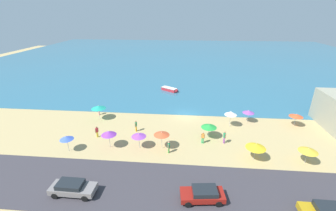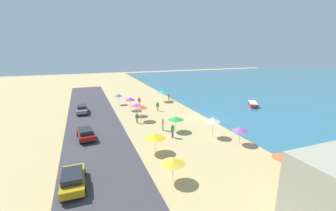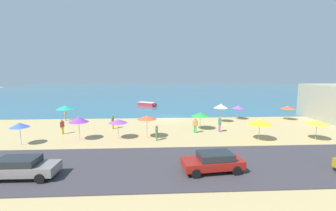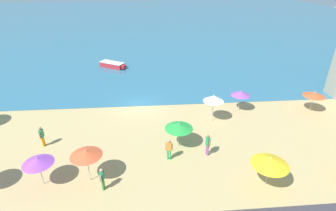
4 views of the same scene
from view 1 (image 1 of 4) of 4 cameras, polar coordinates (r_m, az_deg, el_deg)
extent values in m
plane|color=tan|center=(39.85, 4.63, -2.49)|extent=(160.00, 160.00, 0.00)
cube|color=#306B87|center=(92.61, 5.13, 12.20)|extent=(150.00, 110.00, 0.05)
cube|color=#3A373D|center=(24.78, 3.98, -20.47)|extent=(80.00, 8.00, 0.06)
cylinder|color=#B2B2B7|center=(39.25, 19.57, -2.85)|extent=(0.05, 0.05, 1.72)
cone|color=purple|center=(38.84, 19.77, -1.48)|extent=(1.89, 1.89, 0.44)
sphere|color=silver|center=(38.74, 19.82, -1.14)|extent=(0.08, 0.08, 0.08)
cylinder|color=#B2B2B7|center=(30.58, -7.33, -9.16)|extent=(0.05, 0.05, 1.78)
cone|color=purple|center=(30.05, -7.43, -7.48)|extent=(1.96, 1.96, 0.40)
sphere|color=silver|center=(29.93, -7.45, -7.11)|extent=(0.08, 0.08, 0.08)
cylinder|color=#B2B2B7|center=(41.05, 29.52, -3.48)|extent=(0.05, 0.05, 1.73)
cone|color=#EE542A|center=(40.67, 29.79, -2.19)|extent=(2.07, 2.07, 0.40)
sphere|color=silver|center=(40.58, 29.85, -1.90)|extent=(0.08, 0.08, 0.08)
cylinder|color=#B2B2B7|center=(30.13, -1.60, -9.12)|extent=(0.05, 0.05, 2.12)
cone|color=#DA572F|center=(29.51, -1.62, -7.15)|extent=(2.07, 2.07, 0.37)
sphere|color=silver|center=(29.40, -1.63, -6.78)|extent=(0.08, 0.08, 0.08)
cylinder|color=#B2B2B7|center=(30.16, 21.13, -11.27)|extent=(0.05, 0.05, 1.72)
cone|color=yellow|center=(29.59, 21.43, -9.54)|extent=(2.41, 2.41, 0.53)
sphere|color=silver|center=(29.45, 21.51, -9.06)|extent=(0.08, 0.08, 0.08)
cylinder|color=#B2B2B7|center=(32.44, -24.06, -9.13)|extent=(0.05, 0.05, 1.81)
cone|color=#4262D3|center=(31.92, -24.37, -7.47)|extent=(1.75, 1.75, 0.45)
sphere|color=silver|center=(31.80, -24.45, -7.07)|extent=(0.08, 0.08, 0.08)
cylinder|color=#B2B2B7|center=(33.13, 10.25, -6.72)|extent=(0.05, 0.05, 1.73)
cone|color=green|center=(32.64, 10.38, -5.15)|extent=(2.23, 2.23, 0.41)
sphere|color=silver|center=(32.53, 10.40, -4.79)|extent=(0.08, 0.08, 0.08)
cylinder|color=#B2B2B7|center=(32.18, 31.69, -11.11)|extent=(0.05, 0.05, 1.72)
cone|color=gold|center=(31.67, 32.07, -9.54)|extent=(2.18, 2.18, 0.43)
sphere|color=silver|center=(31.56, 32.17, -9.16)|extent=(0.08, 0.08, 0.08)
cylinder|color=#B2B2B7|center=(36.86, 15.47, -3.68)|extent=(0.05, 0.05, 2.11)
cone|color=white|center=(36.33, 15.68, -1.87)|extent=(1.92, 1.92, 0.55)
sphere|color=silver|center=(36.20, 15.73, -1.43)|extent=(0.08, 0.08, 0.08)
cylinder|color=#B2B2B7|center=(39.65, -17.04, -2.01)|extent=(0.05, 0.05, 2.03)
cone|color=teal|center=(39.17, -17.24, -0.39)|extent=(2.40, 2.40, 0.50)
sphere|color=silver|center=(39.07, -17.29, -0.01)|extent=(0.08, 0.08, 0.08)
cylinder|color=#B2B2B7|center=(31.39, -14.60, -8.67)|extent=(0.05, 0.05, 1.96)
cone|color=purple|center=(30.80, -14.82, -6.76)|extent=(2.00, 2.00, 0.54)
sphere|color=silver|center=(30.66, -14.88, -6.27)|extent=(0.08, 0.08, 0.08)
cylinder|color=#9D4BA4|center=(32.42, 14.10, -8.65)|extent=(0.14, 0.14, 0.89)
cylinder|color=#9D4BA4|center=(32.55, 13.96, -8.49)|extent=(0.14, 0.14, 0.89)
cube|color=#288D59|center=(32.09, 14.17, -7.36)|extent=(0.32, 0.41, 0.70)
sphere|color=#A3694C|center=(31.86, 14.25, -6.61)|extent=(0.22, 0.22, 0.22)
cylinder|color=#A3694C|center=(31.93, 14.35, -7.64)|extent=(0.09, 0.09, 0.63)
cylinder|color=#A3694C|center=(32.30, 13.97, -7.23)|extent=(0.09, 0.09, 0.63)
cylinder|color=#23AF5C|center=(31.89, 8.61, -8.76)|extent=(0.14, 0.14, 0.86)
cylinder|color=#23AF5C|center=(31.88, 8.93, -8.79)|extent=(0.14, 0.14, 0.86)
cube|color=orange|center=(31.49, 8.85, -7.57)|extent=(0.39, 0.27, 0.68)
sphere|color=tan|center=(31.26, 8.91, -6.83)|extent=(0.22, 0.22, 0.22)
cylinder|color=tan|center=(31.53, 8.41, -7.61)|extent=(0.09, 0.09, 0.61)
cylinder|color=tan|center=(31.50, 9.29, -7.70)|extent=(0.09, 0.09, 0.61)
cylinder|color=orange|center=(34.73, -8.14, -5.91)|extent=(0.14, 0.14, 0.86)
cylinder|color=orange|center=(34.88, -8.03, -5.78)|extent=(0.14, 0.14, 0.86)
cube|color=#338B51|center=(34.44, -8.15, -4.72)|extent=(0.27, 0.39, 0.68)
sphere|color=#A06B4A|center=(34.23, -8.20, -4.03)|extent=(0.22, 0.22, 0.22)
cylinder|color=#A06B4A|center=(34.27, -8.29, -4.98)|extent=(0.09, 0.09, 0.61)
cylinder|color=#A06B4A|center=(34.66, -8.01, -4.62)|extent=(0.09, 0.09, 0.61)
cylinder|color=yellow|center=(34.50, -17.63, -7.08)|extent=(0.14, 0.14, 0.83)
cylinder|color=yellow|center=(34.59, -17.39, -6.97)|extent=(0.14, 0.14, 0.83)
cube|color=#C02F3E|center=(34.20, -17.66, -5.94)|extent=(0.37, 0.42, 0.66)
sphere|color=#96754A|center=(33.99, -17.75, -5.26)|extent=(0.22, 0.22, 0.22)
cylinder|color=#96754A|center=(34.10, -17.96, -6.16)|extent=(0.09, 0.09, 0.59)
cylinder|color=#96754A|center=(34.34, -17.33, -5.86)|extent=(0.09, 0.09, 0.59)
cylinder|color=pink|center=(41.73, -17.07, -1.69)|extent=(0.14, 0.14, 0.77)
cylinder|color=pink|center=(41.57, -17.11, -1.79)|extent=(0.14, 0.14, 0.77)
cube|color=orange|center=(41.38, -17.20, -0.87)|extent=(0.30, 0.40, 0.61)
sphere|color=tan|center=(41.22, -17.27, -0.32)|extent=(0.22, 0.22, 0.22)
cylinder|color=tan|center=(41.62, -17.15, -0.80)|extent=(0.09, 0.09, 0.55)
cylinder|color=tan|center=(41.18, -17.23, -1.07)|extent=(0.09, 0.09, 0.55)
cylinder|color=green|center=(29.71, 0.24, -11.13)|extent=(0.14, 0.14, 0.80)
cylinder|color=green|center=(29.57, 0.15, -11.32)|extent=(0.14, 0.14, 0.80)
cube|color=#218450|center=(29.24, 0.20, -10.06)|extent=(0.28, 0.39, 0.63)
sphere|color=tan|center=(29.00, 0.20, -9.32)|extent=(0.22, 0.22, 0.22)
cylinder|color=tan|center=(29.46, 0.32, -9.90)|extent=(0.09, 0.09, 0.57)
cylinder|color=tan|center=(29.08, 0.07, -10.39)|extent=(0.09, 0.09, 0.57)
cube|color=gray|center=(25.66, -22.92, -18.87)|extent=(4.50, 1.80, 0.60)
cube|color=#1E2328|center=(25.42, -23.58, -17.86)|extent=(2.53, 1.56, 0.46)
cylinder|color=black|center=(25.76, -18.80, -18.83)|extent=(0.64, 0.23, 0.64)
cylinder|color=black|center=(24.70, -20.39, -21.24)|extent=(0.64, 0.23, 0.64)
cylinder|color=black|center=(27.05, -24.98, -17.63)|extent=(0.64, 0.23, 0.64)
cylinder|color=black|center=(26.05, -26.82, -19.81)|extent=(0.64, 0.23, 0.64)
cube|color=maroon|center=(23.50, 8.67, -21.56)|extent=(4.39, 2.26, 0.56)
cube|color=#1E2328|center=(23.17, 9.30, -20.61)|extent=(2.52, 1.84, 0.48)
cylinder|color=black|center=(22.93, 5.14, -23.76)|extent=(0.66, 0.29, 0.64)
cylinder|color=black|center=(24.12, 4.69, -20.83)|extent=(0.66, 0.29, 0.64)
cylinder|color=black|center=(23.38, 12.76, -23.21)|extent=(0.66, 0.29, 0.64)
cylinder|color=black|center=(24.55, 11.80, -20.39)|extent=(0.66, 0.29, 0.64)
cube|color=#1E2328|center=(25.53, 36.11, -20.53)|extent=(2.48, 1.65, 0.50)
cylinder|color=black|center=(25.85, 31.19, -21.22)|extent=(0.64, 0.23, 0.64)
cube|color=red|center=(51.74, 0.32, 4.12)|extent=(3.82, 3.08, 0.68)
cube|color=red|center=(50.58, 2.17, 3.74)|extent=(0.76, 0.85, 0.41)
cube|color=silver|center=(51.62, 0.32, 4.52)|extent=(3.86, 3.15, 0.08)
camera|label=2|loc=(35.72, 64.72, 0.54)|focal=24.00mm
camera|label=3|loc=(10.44, -18.37, -53.87)|focal=24.00mm
camera|label=4|loc=(12.34, 9.57, 1.77)|focal=28.00mm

